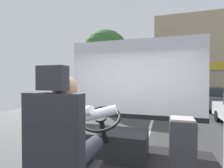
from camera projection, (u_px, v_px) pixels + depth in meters
name	position (u px, v px, depth m)	size (l,w,h in m)	color
ground	(155.00, 113.00, 10.08)	(18.00, 44.00, 0.06)	#373737
driver_seat	(61.00, 161.00, 1.36)	(0.48, 0.48, 1.29)	black
bus_driver	(70.00, 134.00, 1.48)	(0.76, 0.61, 0.79)	#282833
steering_console	(111.00, 142.00, 2.63)	(1.10, 0.98, 0.82)	black
fare_box	(182.00, 155.00, 1.79)	(0.25, 0.25, 0.79)	#333338
windshield_panel	(134.00, 88.00, 3.18)	(2.50, 0.08, 1.48)	white
street_tree	(106.00, 53.00, 12.79)	(3.43, 3.43, 5.70)	#4C3828
shop_building	(218.00, 61.00, 15.50)	(11.06, 5.38, 7.43)	tan
parked_car_charcoal	(217.00, 98.00, 11.17)	(1.96, 3.88, 1.48)	#474C51
parked_car_red	(204.00, 94.00, 15.65)	(1.82, 4.15, 1.42)	maroon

